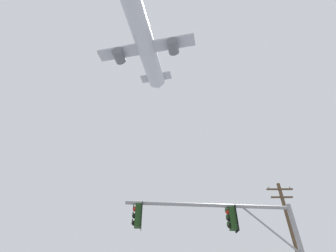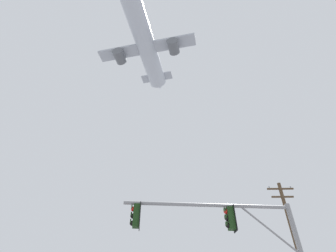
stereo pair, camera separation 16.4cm
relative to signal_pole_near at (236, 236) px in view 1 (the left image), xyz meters
The scene contains 3 objects.
signal_pole_near is the anchor object (origin of this frame).
utility_pole 11.97m from the signal_pole_near, 55.63° to the left, with size 2.20×0.28×10.98m.
airplane 43.44m from the signal_pole_near, 111.76° to the left, with size 18.90×24.47×6.67m.
Camera 1 is at (-0.49, -3.43, 1.76)m, focal length 27.06 mm.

